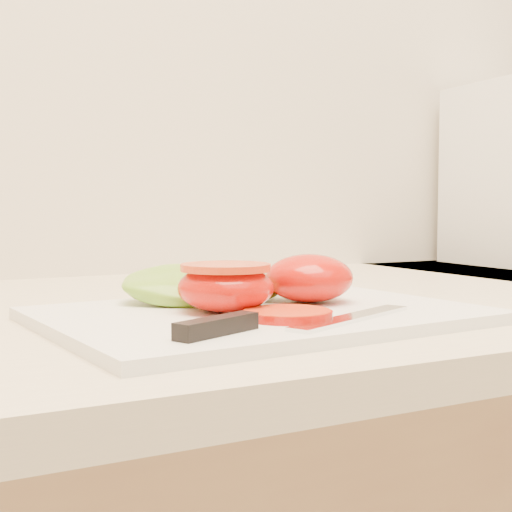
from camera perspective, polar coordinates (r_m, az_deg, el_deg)
name	(u,v)px	position (r m, az deg, el deg)	size (l,w,h in m)	color
cutting_board	(261,315)	(0.61, 0.44, -4.75)	(0.36, 0.26, 0.01)	white
tomato_half_dome	(309,278)	(0.65, 4.27, -1.77)	(0.08, 0.08, 0.04)	red
tomato_half_cut	(226,285)	(0.59, -2.44, -2.37)	(0.08, 0.08, 0.04)	red
tomato_slice_0	(287,314)	(0.56, 2.52, -4.68)	(0.07, 0.07, 0.01)	#EC541A
lettuce_leaf_0	(204,285)	(0.66, -4.15, -2.35)	(0.16, 0.10, 0.03)	#82C634
knife	(274,323)	(0.51, 1.45, -5.34)	(0.23, 0.08, 0.01)	silver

